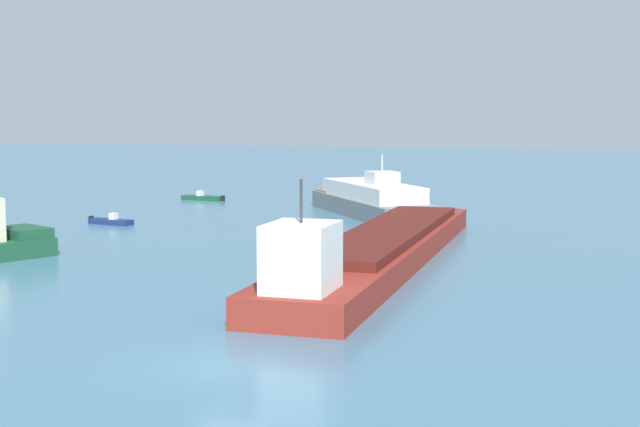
{
  "coord_description": "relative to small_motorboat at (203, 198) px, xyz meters",
  "views": [
    {
      "loc": [
        11.83,
        -26.58,
        8.54
      ],
      "look_at": [
        -8.06,
        35.16,
        1.2
      ],
      "focal_mm": 48.98,
      "sensor_mm": 36.0,
      "label": 1
    }
  ],
  "objects": [
    {
      "name": "ground_plane",
      "position": [
        26.23,
        -53.12,
        -0.25
      ],
      "size": [
        400.0,
        400.0,
        0.0
      ],
      "primitive_type": "plane",
      "color": "teal"
    },
    {
      "name": "small_motorboat",
      "position": [
        0.0,
        0.0,
        0.0
      ],
      "size": [
        4.81,
        1.97,
        0.94
      ],
      "color": "#19472D",
      "rests_on": "ground"
    },
    {
      "name": "fishing_skiff",
      "position": [
        1.58,
        -20.09,
        -0.01
      ],
      "size": [
        4.05,
        1.71,
        0.91
      ],
      "color": "navy",
      "rests_on": "ground"
    },
    {
      "name": "white_riverboat",
      "position": [
        19.51,
        -7.57,
        1.07
      ],
      "size": [
        14.39,
        16.93,
        5.28
      ],
      "color": "slate",
      "rests_on": "ground"
    },
    {
      "name": "cargo_barge",
      "position": [
        26.27,
        -31.5,
        0.74
      ],
      "size": [
        5.43,
        35.65,
        5.96
      ],
      "color": "maroon",
      "rests_on": "ground"
    }
  ]
}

